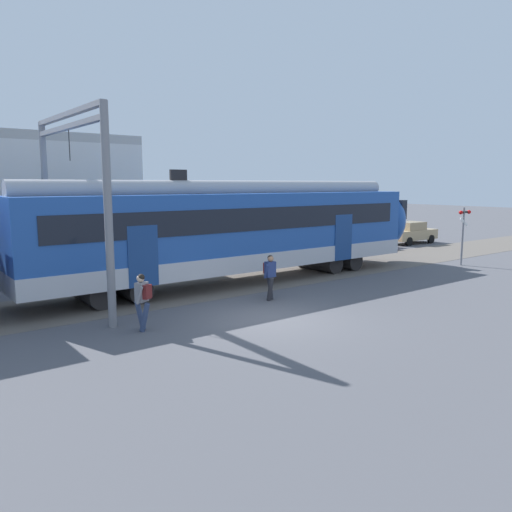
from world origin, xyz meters
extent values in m
plane|color=#515156|center=(0.00, 0.00, 0.00)|extent=(160.00, 160.00, 0.00)
cube|color=silver|center=(2.55, 5.41, 1.05)|extent=(18.00, 3.06, 0.70)
cube|color=#2351A3|center=(2.55, 5.41, 2.60)|extent=(18.00, 3.00, 2.40)
cube|color=black|center=(2.55, 3.89, 2.80)|extent=(16.56, 0.03, 0.90)
cube|color=navy|center=(7.50, 3.89, 1.75)|extent=(1.10, 0.04, 2.10)
cube|color=navy|center=(-2.40, 3.89, 1.75)|extent=(1.10, 0.04, 2.10)
cylinder|color=#A4A4A9|center=(2.55, 5.41, 3.98)|extent=(17.64, 0.70, 0.70)
cube|color=black|center=(-0.15, 5.41, 4.53)|extent=(0.70, 0.12, 0.40)
cylinder|color=black|center=(8.83, 5.41, 0.45)|extent=(0.90, 2.40, 0.90)
cylinder|color=black|center=(7.43, 5.41, 0.45)|extent=(0.90, 2.40, 0.90)
cylinder|color=black|center=(-2.33, 5.41, 0.45)|extent=(0.90, 2.40, 0.90)
cylinder|color=black|center=(-3.73, 5.41, 0.45)|extent=(0.90, 2.40, 0.90)
ellipsoid|color=#2351A3|center=(12.10, 5.41, 2.25)|extent=(1.80, 2.85, 2.95)
cube|color=black|center=(12.45, 5.41, 2.85)|extent=(0.40, 2.40, 1.00)
cylinder|color=navy|center=(-3.67, 1.44, 0.43)|extent=(0.31, 0.38, 0.87)
cylinder|color=navy|center=(-3.68, 1.11, 0.43)|extent=(0.31, 0.38, 0.87)
cube|color=gray|center=(-3.67, 1.28, 1.14)|extent=(0.43, 0.39, 0.56)
cylinder|color=gray|center=(-3.82, 1.10, 1.09)|extent=(0.20, 0.26, 0.52)
cylinder|color=gray|center=(-3.52, 1.46, 1.09)|extent=(0.20, 0.26, 0.52)
sphere|color=beige|center=(-3.68, 1.30, 1.53)|extent=(0.22, 0.22, 0.22)
sphere|color=black|center=(-3.67, 1.28, 1.56)|extent=(0.20, 0.20, 0.20)
cube|color=maroon|center=(-3.58, 1.12, 1.16)|extent=(0.32, 0.28, 0.40)
cylinder|color=#28282D|center=(1.53, 1.86, 0.43)|extent=(0.19, 0.37, 0.87)
cylinder|color=#28282D|center=(1.73, 2.12, 0.43)|extent=(0.19, 0.37, 0.87)
cube|color=navy|center=(1.63, 1.99, 1.14)|extent=(0.38, 0.28, 0.56)
cylinder|color=navy|center=(1.86, 2.05, 1.09)|extent=(0.11, 0.25, 0.52)
cylinder|color=navy|center=(1.40, 1.93, 1.09)|extent=(0.11, 0.25, 0.52)
sphere|color=#9E7051|center=(1.63, 1.97, 1.53)|extent=(0.22, 0.22, 0.22)
sphere|color=black|center=(1.63, 1.99, 1.56)|extent=(0.20, 0.20, 0.20)
cube|color=maroon|center=(1.65, 2.17, 1.16)|extent=(0.29, 0.19, 0.40)
cube|color=#B22323|center=(15.73, 9.74, 0.64)|extent=(4.02, 1.69, 0.68)
cube|color=maroon|center=(15.58, 9.74, 1.26)|extent=(1.92, 1.46, 0.56)
cube|color=black|center=(16.53, 9.73, 1.22)|extent=(0.14, 1.37, 0.48)
cylinder|color=black|center=(16.98, 10.51, 0.30)|extent=(0.60, 0.21, 0.60)
cylinder|color=black|center=(16.96, 8.95, 0.30)|extent=(0.60, 0.21, 0.60)
cylinder|color=black|center=(14.50, 10.53, 0.30)|extent=(0.60, 0.21, 0.60)
cylinder|color=black|center=(14.48, 8.98, 0.30)|extent=(0.60, 0.21, 0.60)
cube|color=tan|center=(20.46, 9.40, 0.64)|extent=(4.04, 1.73, 0.68)
cube|color=#9D8662|center=(20.31, 9.41, 1.26)|extent=(1.93, 1.48, 0.56)
cube|color=black|center=(21.26, 9.38, 1.22)|extent=(0.15, 1.37, 0.48)
cylinder|color=black|center=(21.71, 10.15, 0.30)|extent=(0.60, 0.21, 0.60)
cylinder|color=black|center=(21.68, 8.59, 0.30)|extent=(0.60, 0.21, 0.60)
cylinder|color=black|center=(19.23, 10.21, 0.30)|extent=(0.60, 0.21, 0.60)
cylinder|color=black|center=(19.20, 8.65, 0.30)|extent=(0.60, 0.21, 0.60)
cylinder|color=gray|center=(-4.20, 2.21, 3.25)|extent=(0.24, 0.24, 6.50)
cylinder|color=gray|center=(-4.20, 8.61, 3.25)|extent=(0.24, 0.24, 6.50)
cube|color=gray|center=(-4.20, 5.41, 6.45)|extent=(0.20, 6.40, 0.16)
cube|color=gray|center=(-4.20, 5.41, 6.05)|extent=(0.20, 6.40, 0.16)
cylinder|color=black|center=(-4.20, 5.41, 5.45)|extent=(0.03, 0.03, 1.00)
cylinder|color=gray|center=(14.44, 2.06, 1.50)|extent=(0.11, 0.11, 3.00)
cube|color=black|center=(14.44, 2.06, 2.75)|extent=(0.80, 0.10, 0.10)
sphere|color=red|center=(14.06, 2.00, 2.75)|extent=(0.20, 0.20, 0.20)
sphere|color=red|center=(14.82, 2.00, 2.75)|extent=(0.20, 0.20, 0.20)
cube|color=white|center=(14.44, 2.03, 2.25)|extent=(0.72, 0.03, 0.48)
camera|label=1|loc=(-9.54, -11.74, 4.20)|focal=35.00mm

